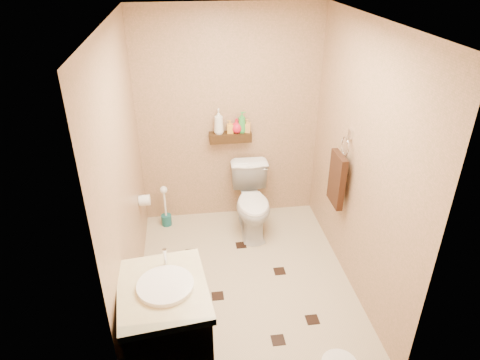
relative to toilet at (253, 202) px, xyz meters
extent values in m
plane|color=#BDAF8A|center=(-0.20, -0.83, -0.37)|extent=(2.50, 2.50, 0.00)
cube|color=tan|center=(-0.20, 0.42, 0.83)|extent=(2.00, 0.04, 2.40)
cube|color=tan|center=(-0.20, -2.08, 0.83)|extent=(2.00, 0.04, 2.40)
cube|color=tan|center=(-1.20, -0.83, 0.83)|extent=(0.04, 2.50, 2.40)
cube|color=tan|center=(0.80, -0.83, 0.83)|extent=(0.04, 2.50, 2.40)
cube|color=silver|center=(-0.20, -0.83, 2.03)|extent=(2.00, 2.50, 0.02)
cube|color=#36220E|center=(-0.20, 0.34, 0.65)|extent=(0.46, 0.14, 0.10)
cube|color=black|center=(-0.49, -1.01, -0.37)|extent=(0.11, 0.11, 0.01)
cube|color=black|center=(0.16, -0.75, -0.37)|extent=(0.11, 0.11, 0.01)
cube|color=black|center=(-0.04, -1.58, -0.37)|extent=(0.11, 0.11, 0.01)
cube|color=black|center=(-0.71, -0.33, -0.37)|extent=(0.11, 0.11, 0.01)
cube|color=black|center=(0.31, -1.40, -0.37)|extent=(0.11, 0.11, 0.01)
cube|color=black|center=(-0.17, -0.27, -0.37)|extent=(0.11, 0.11, 0.01)
imported|color=white|center=(0.00, 0.00, 0.00)|extent=(0.43, 0.74, 0.75)
cube|color=brown|center=(-0.90, -1.78, 0.04)|extent=(0.62, 0.73, 0.82)
cube|color=beige|center=(-0.90, -1.78, 0.47)|extent=(0.67, 0.78, 0.05)
cylinder|color=white|center=(-0.88, -1.78, 0.50)|extent=(0.38, 0.38, 0.05)
cylinder|color=silver|center=(-0.88, -1.55, 0.57)|extent=(0.03, 0.03, 0.13)
cylinder|color=#175A5C|center=(-0.97, 0.24, -0.31)|extent=(0.12, 0.12, 0.13)
cylinder|color=white|center=(-0.97, 0.24, -0.08)|extent=(0.02, 0.02, 0.36)
sphere|color=white|center=(-0.97, 0.24, 0.09)|extent=(0.09, 0.09, 0.09)
cube|color=silver|center=(0.78, -0.58, 1.01)|extent=(0.03, 0.06, 0.08)
torus|color=silver|center=(0.75, -0.58, 0.89)|extent=(0.02, 0.19, 0.19)
cube|color=#391E11|center=(0.71, -0.58, 0.55)|extent=(0.06, 0.30, 0.52)
cylinder|color=white|center=(-1.14, -0.18, 0.23)|extent=(0.11, 0.11, 0.11)
cylinder|color=silver|center=(-1.18, -0.18, 0.29)|extent=(0.04, 0.02, 0.02)
imported|color=silver|center=(-0.33, 0.34, 0.83)|extent=(0.12, 0.12, 0.27)
imported|color=gold|center=(-0.20, 0.34, 0.77)|extent=(0.07, 0.07, 0.15)
imported|color=red|center=(-0.13, 0.34, 0.78)|extent=(0.14, 0.14, 0.16)
imported|color=green|center=(-0.07, 0.34, 0.81)|extent=(0.09, 0.09, 0.23)
imported|color=gold|center=(-0.01, 0.34, 0.77)|extent=(0.09, 0.08, 0.15)
camera|label=1|loc=(-0.68, -3.97, 2.49)|focal=32.00mm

